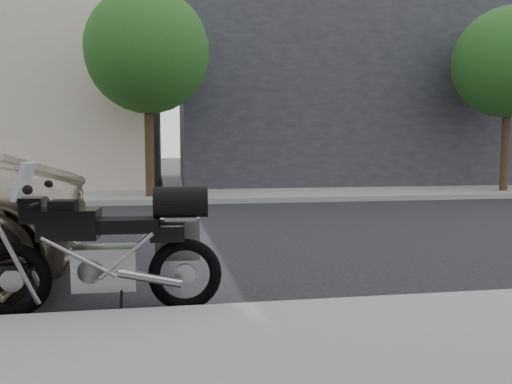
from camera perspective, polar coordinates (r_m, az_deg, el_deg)
The scene contains 6 objects.
ground at distance 8.54m, azimuth -0.30°, elevation -5.16°, with size 120.00×120.00×0.00m, color black.
far_sidewalk at distance 14.93m, azimuth -4.21°, elevation -0.42°, with size 44.00×3.00×0.15m, color gray.
far_building_dark at distance 23.41m, azimuth 11.70°, elevation 9.92°, with size 16.00×11.00×7.00m.
street_tree_left at distance 17.82m, azimuth 26.93°, elevation 13.05°, with size 3.40×3.40×5.70m.
street_tree_mid at distance 14.55m, azimuth -12.31°, elevation 15.40°, with size 3.40×3.40×5.70m.
motorcycle at distance 4.80m, azimuth -15.62°, elevation -6.14°, with size 2.23×0.72×1.41m.
Camera 1 is at (1.32, 8.30, 1.54)m, focal length 35.00 mm.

